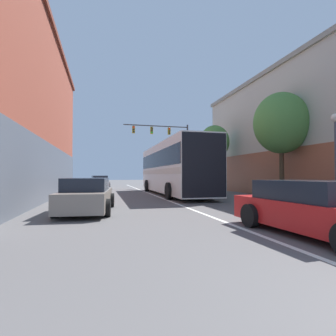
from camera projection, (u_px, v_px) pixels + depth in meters
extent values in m
cube|color=silver|center=(160.00, 197.00, 16.74)|extent=(0.14, 44.47, 0.01)
cube|color=#4C515B|center=(53.00, 172.00, 16.17)|extent=(0.24, 20.89, 3.20)
cube|color=#995138|center=(304.00, 173.00, 14.88)|extent=(0.24, 24.44, 3.08)
cube|color=silver|center=(172.00, 168.00, 19.36)|extent=(2.52, 12.72, 3.43)
cube|color=black|center=(172.00, 160.00, 19.38)|extent=(2.57, 12.47, 1.10)
cube|color=beige|center=(172.00, 172.00, 19.35)|extent=(2.56, 12.60, 0.34)
cube|color=black|center=(204.00, 165.00, 13.22)|extent=(2.39, 0.08, 3.30)
cylinder|color=black|center=(147.00, 186.00, 22.84)|extent=(0.31, 1.00, 1.00)
cylinder|color=black|center=(174.00, 185.00, 23.44)|extent=(0.31, 1.00, 1.00)
cylinder|color=black|center=(169.00, 191.00, 15.20)|extent=(0.31, 1.00, 1.00)
cylinder|color=black|center=(209.00, 190.00, 15.80)|extent=(0.31, 1.00, 1.00)
cube|color=red|center=(319.00, 215.00, 6.05)|extent=(1.90, 4.66, 0.64)
cube|color=black|center=(309.00, 190.00, 6.33)|extent=(1.66, 2.46, 0.48)
cylinder|color=black|center=(250.00, 216.00, 7.15)|extent=(0.25, 0.64, 0.63)
cylinder|color=black|center=(302.00, 213.00, 7.66)|extent=(0.25, 0.64, 0.63)
cube|color=silver|center=(99.00, 184.00, 28.33)|extent=(2.07, 4.57, 0.60)
cube|color=black|center=(99.00, 178.00, 28.14)|extent=(1.71, 2.44, 0.58)
cylinder|color=black|center=(90.00, 185.00, 29.32)|extent=(0.29, 0.69, 0.67)
cylinder|color=black|center=(105.00, 185.00, 29.90)|extent=(0.29, 0.69, 0.67)
cylinder|color=black|center=(92.00, 186.00, 26.75)|extent=(0.29, 0.69, 0.67)
cylinder|color=black|center=(109.00, 186.00, 27.34)|extent=(0.29, 0.69, 0.67)
cube|color=slate|center=(87.00, 199.00, 10.17)|extent=(2.02, 4.61, 0.67)
cube|color=black|center=(87.00, 184.00, 9.97)|extent=(1.70, 2.45, 0.48)
cylinder|color=black|center=(72.00, 201.00, 11.40)|extent=(0.27, 0.63, 0.61)
cylinder|color=black|center=(112.00, 200.00, 11.67)|extent=(0.27, 0.63, 0.61)
cylinder|color=black|center=(55.00, 209.00, 8.66)|extent=(0.27, 0.63, 0.61)
cylinder|color=black|center=(107.00, 208.00, 8.93)|extent=(0.27, 0.63, 0.61)
cylinder|color=#333338|center=(188.00, 156.00, 30.17)|extent=(0.18, 0.18, 7.25)
cylinder|color=#333338|center=(156.00, 126.00, 29.36)|extent=(7.34, 0.12, 0.12)
cube|color=#9E8419|center=(169.00, 131.00, 29.71)|extent=(0.28, 0.24, 0.80)
sphere|color=red|center=(169.00, 129.00, 29.57)|extent=(0.18, 0.18, 0.18)
sphere|color=black|center=(169.00, 131.00, 29.56)|extent=(0.18, 0.18, 0.18)
sphere|color=black|center=(169.00, 133.00, 29.55)|extent=(0.18, 0.18, 0.18)
cube|color=#9E8419|center=(152.00, 130.00, 29.21)|extent=(0.28, 0.24, 0.80)
sphere|color=black|center=(152.00, 128.00, 29.07)|extent=(0.18, 0.18, 0.18)
sphere|color=black|center=(152.00, 130.00, 29.06)|extent=(0.18, 0.18, 0.18)
sphere|color=green|center=(152.00, 132.00, 29.05)|extent=(0.18, 0.18, 0.18)
cube|color=#9E8419|center=(134.00, 130.00, 28.71)|extent=(0.28, 0.24, 0.80)
sphere|color=red|center=(134.00, 127.00, 28.57)|extent=(0.18, 0.18, 0.18)
sphere|color=black|center=(134.00, 129.00, 28.56)|extent=(0.18, 0.18, 0.18)
sphere|color=black|center=(134.00, 132.00, 28.55)|extent=(0.18, 0.18, 0.18)
cylinder|color=#47474C|center=(336.00, 165.00, 10.59)|extent=(0.10, 0.10, 3.64)
sphere|color=#EFE5CC|center=(335.00, 118.00, 10.64)|extent=(0.34, 0.34, 0.34)
cylinder|color=#3D2D1E|center=(282.00, 173.00, 15.41)|extent=(0.26, 0.26, 3.11)
ellipsoid|color=#4C843D|center=(281.00, 123.00, 15.49)|extent=(3.29, 2.96, 3.61)
cylinder|color=#4C3823|center=(215.00, 173.00, 22.10)|extent=(0.19, 0.19, 3.17)
ellipsoid|color=#4C843D|center=(215.00, 142.00, 22.17)|extent=(2.55, 2.29, 2.80)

